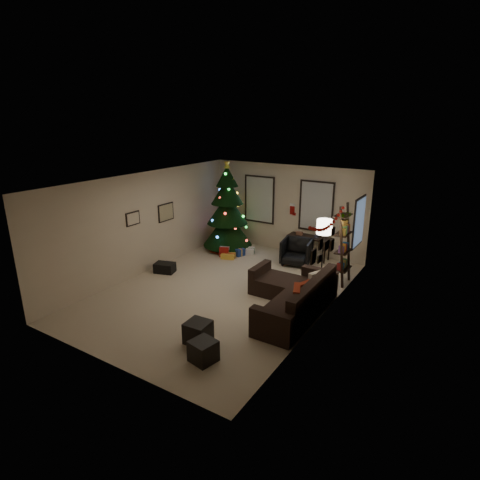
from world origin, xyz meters
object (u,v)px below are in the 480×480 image
Objects in this scene: sofa at (293,298)px; bookshelf at (344,246)px; christmas_tree at (227,213)px; desk at (309,239)px; desk_chair at (297,252)px.

bookshelf is (0.45, 1.95, 0.71)m from sofa.
desk is (2.53, 0.55, -0.59)m from christmas_tree.
desk_chair is (-0.11, -0.65, -0.23)m from desk.
christmas_tree reaches higher than bookshelf.
desk_chair is at bearing -99.44° from desk.
sofa is 2.78m from desk_chair.
sofa is at bearing -37.29° from christmas_tree.
sofa is 3.56× the size of desk_chair.
christmas_tree reaches higher than desk_chair.
christmas_tree is 4.01m from bookshelf.
christmas_tree is at bearing 142.71° from sofa.
desk_chair is (2.42, -0.10, -0.82)m from christmas_tree.
desk is at bearing 138.34° from bookshelf.
christmas_tree reaches higher than sofa.
christmas_tree is 2.56m from desk_chair.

